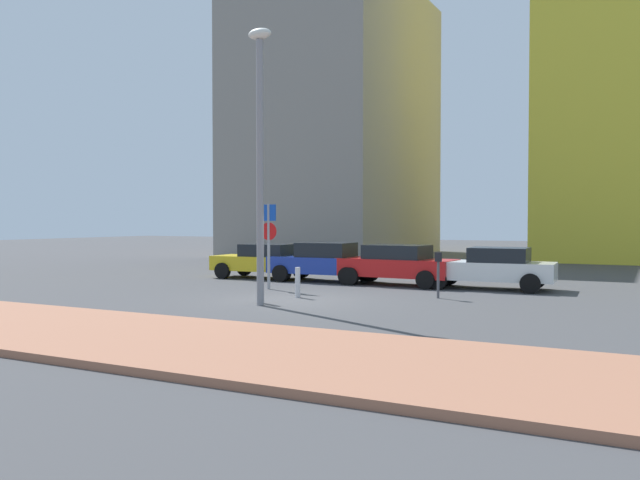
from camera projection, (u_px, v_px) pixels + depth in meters
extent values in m
plane|color=#424244|center=(293.00, 300.00, 18.95)|extent=(120.00, 120.00, 0.00)
cube|color=#9E664C|center=(117.00, 335.00, 12.81)|extent=(40.00, 4.40, 0.14)
cube|color=gold|center=(263.00, 263.00, 26.21)|extent=(4.06, 1.85, 0.58)
cube|color=black|center=(268.00, 250.00, 26.10)|extent=(1.99, 1.62, 0.48)
cylinder|color=black|center=(223.00, 271.00, 26.03)|extent=(0.65, 0.25, 0.64)
cylinder|color=black|center=(244.00, 268.00, 27.54)|extent=(0.65, 0.25, 0.64)
cylinder|color=black|center=(283.00, 273.00, 24.90)|extent=(0.65, 0.25, 0.64)
cylinder|color=black|center=(302.00, 270.00, 26.41)|extent=(0.65, 0.25, 0.64)
cube|color=#1E389E|center=(323.00, 265.00, 24.89)|extent=(4.07, 1.84, 0.62)
cube|color=black|center=(326.00, 250.00, 24.81)|extent=(2.04, 1.63, 0.54)
cylinder|color=black|center=(281.00, 273.00, 24.71)|extent=(0.65, 0.24, 0.64)
cylinder|color=black|center=(301.00, 270.00, 26.24)|extent=(0.65, 0.24, 0.64)
cylinder|color=black|center=(347.00, 276.00, 23.55)|extent=(0.65, 0.24, 0.64)
cylinder|color=black|center=(364.00, 273.00, 25.08)|extent=(0.65, 0.24, 0.64)
cube|color=red|center=(396.00, 267.00, 23.44)|extent=(4.28, 1.87, 0.63)
cube|color=black|center=(397.00, 252.00, 23.41)|extent=(2.23, 1.64, 0.50)
cylinder|color=black|center=(350.00, 276.00, 23.45)|extent=(0.65, 0.25, 0.64)
cylinder|color=black|center=(370.00, 273.00, 24.89)|extent=(0.65, 0.25, 0.64)
cylinder|color=black|center=(425.00, 280.00, 22.01)|extent=(0.65, 0.25, 0.64)
cylinder|color=black|center=(442.00, 276.00, 23.45)|extent=(0.65, 0.25, 0.64)
cube|color=white|center=(487.00, 271.00, 22.09)|extent=(4.48, 1.92, 0.61)
cube|color=black|center=(499.00, 255.00, 21.91)|extent=(1.97, 1.65, 0.48)
cylinder|color=black|center=(437.00, 280.00, 21.95)|extent=(0.65, 0.25, 0.64)
cylinder|color=black|center=(449.00, 276.00, 23.49)|extent=(0.65, 0.25, 0.64)
cylinder|color=black|center=(530.00, 284.00, 20.72)|extent=(0.65, 0.25, 0.64)
cylinder|color=black|center=(536.00, 279.00, 22.26)|extent=(0.65, 0.25, 0.64)
cylinder|color=gray|center=(269.00, 246.00, 22.04)|extent=(0.10, 0.10, 2.89)
cube|color=#1447B7|center=(269.00, 213.00, 22.00)|extent=(0.55, 0.05, 0.55)
cylinder|color=red|center=(269.00, 231.00, 22.02)|extent=(0.60, 0.04, 0.60)
cylinder|color=#4C4C51|center=(438.00, 280.00, 19.48)|extent=(0.08, 0.08, 1.09)
cube|color=black|center=(438.00, 257.00, 19.46)|extent=(0.18, 0.14, 0.28)
cylinder|color=gray|center=(260.00, 173.00, 17.75)|extent=(0.20, 0.20, 7.21)
ellipsoid|color=silver|center=(260.00, 34.00, 17.64)|extent=(0.70, 0.36, 0.30)
cylinder|color=#B7B7BC|center=(298.00, 282.00, 19.67)|extent=(0.15, 0.15, 0.91)
cylinder|color=black|center=(261.00, 286.00, 18.32)|extent=(0.18, 0.18, 0.98)
cube|color=gray|center=(337.00, 124.00, 44.95)|extent=(10.26, 14.54, 17.89)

